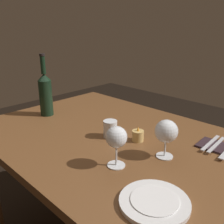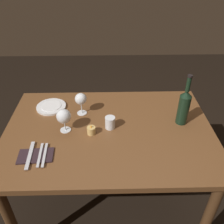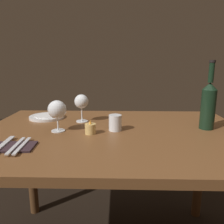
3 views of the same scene
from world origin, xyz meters
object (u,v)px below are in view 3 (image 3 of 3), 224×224
at_px(folded_napkin, 10,147).
at_px(fork_outer, 22,145).
at_px(water_tumbler, 115,123).
at_px(table_knife, 2,145).
at_px(wine_glass_right, 57,110).
at_px(wine_glass_left, 81,102).
at_px(votive_candle, 90,129).
at_px(fork_inner, 16,145).
at_px(dinner_plate, 47,117).
at_px(wine_bottle, 208,104).

relative_size(folded_napkin, fork_outer, 1.09).
height_order(water_tumbler, table_knife, water_tumbler).
bearing_deg(water_tumbler, folded_napkin, 30.26).
bearing_deg(wine_glass_right, wine_glass_left, -116.18).
relative_size(water_tumbler, votive_candle, 1.16).
distance_m(wine_glass_right, table_knife, 0.29).
relative_size(water_tumbler, fork_inner, 0.43).
xyz_separation_m(votive_candle, fork_outer, (0.25, 0.18, -0.01)).
xyz_separation_m(fork_outer, table_knife, (0.08, 0.00, 0.00)).
distance_m(votive_candle, fork_inner, 0.33).
height_order(fork_inner, table_knife, same).
height_order(votive_candle, dinner_plate, votive_candle).
distance_m(wine_bottle, fork_outer, 0.88).
height_order(wine_bottle, votive_candle, wine_bottle).
xyz_separation_m(water_tumbler, dinner_plate, (0.41, -0.23, -0.03)).
distance_m(wine_glass_left, table_knife, 0.48).
xyz_separation_m(water_tumbler, fork_outer, (0.36, 0.24, -0.03)).
relative_size(wine_glass_right, dinner_plate, 0.74).
bearing_deg(wine_bottle, wine_glass_left, -10.22).
bearing_deg(wine_glass_left, wine_glass_right, 63.82).
distance_m(dinner_plate, fork_outer, 0.48).
height_order(wine_glass_left, votive_candle, wine_glass_left).
bearing_deg(table_knife, wine_bottle, -162.57).
bearing_deg(water_tumbler, fork_inner, 31.85).
height_order(wine_glass_left, fork_inner, wine_glass_left).
height_order(folded_napkin, table_knife, table_knife).
relative_size(water_tumbler, folded_napkin, 0.40).
bearing_deg(wine_bottle, votive_candle, 9.71).
relative_size(wine_glass_right, wine_bottle, 0.45).
bearing_deg(fork_inner, votive_candle, -145.79).
relative_size(wine_glass_left, fork_outer, 0.85).
xyz_separation_m(wine_bottle, fork_inner, (0.85, 0.28, -0.12)).
height_order(wine_bottle, fork_outer, wine_bottle).
bearing_deg(dinner_plate, folded_napkin, 89.89).
height_order(folded_napkin, fork_inner, fork_inner).
bearing_deg(wine_bottle, folded_napkin, 17.99).
distance_m(wine_glass_left, dinner_plate, 0.25).
bearing_deg(table_knife, votive_candle, -150.53).
xyz_separation_m(votive_candle, folded_napkin, (0.30, 0.18, -0.02)).
height_order(dinner_plate, table_knife, dinner_plate).
distance_m(wine_glass_left, folded_napkin, 0.47).
bearing_deg(dinner_plate, table_knife, 86.26).
bearing_deg(wine_glass_right, votive_candle, 167.67).
bearing_deg(wine_glass_left, folded_napkin, 60.89).
relative_size(water_tumbler, fork_outer, 0.43).
distance_m(water_tumbler, votive_candle, 0.13).
height_order(wine_glass_left, fork_outer, wine_glass_left).
relative_size(wine_bottle, fork_outer, 1.87).
bearing_deg(wine_glass_left, votive_candle, 108.96).
height_order(wine_glass_right, table_knife, wine_glass_right).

